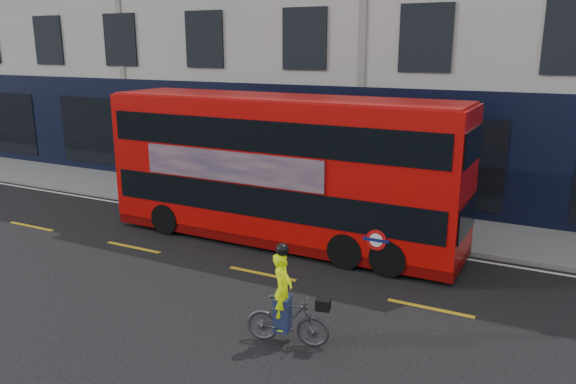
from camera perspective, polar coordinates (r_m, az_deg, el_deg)
The scene contains 7 objects.
ground at distance 12.38m, azimuth -6.12°, elevation -10.68°, with size 120.00×120.00×0.00m, color black.
pavement at distance 17.77m, azimuth 5.35°, elevation -2.49°, with size 60.00×3.00×0.12m, color gray.
kerb at distance 16.45m, azimuth 3.40°, elevation -3.86°, with size 60.00×0.12×0.13m, color slate.
road_edge_line at distance 16.21m, azimuth 2.97°, elevation -4.36°, with size 58.00×0.10×0.01m, color silver.
lane_dashes at distance 13.54m, azimuth -2.63°, elevation -8.29°, with size 58.00×0.12×0.01m, color gold, non-canonical shape.
bus at distance 15.15m, azimuth -0.57°, elevation 2.33°, with size 9.96×2.42×4.00m.
cyclist at distance 10.33m, azimuth -0.19°, elevation -12.02°, with size 1.61×0.75×1.93m.
Camera 1 is at (6.20, -9.32, 5.27)m, focal length 35.00 mm.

